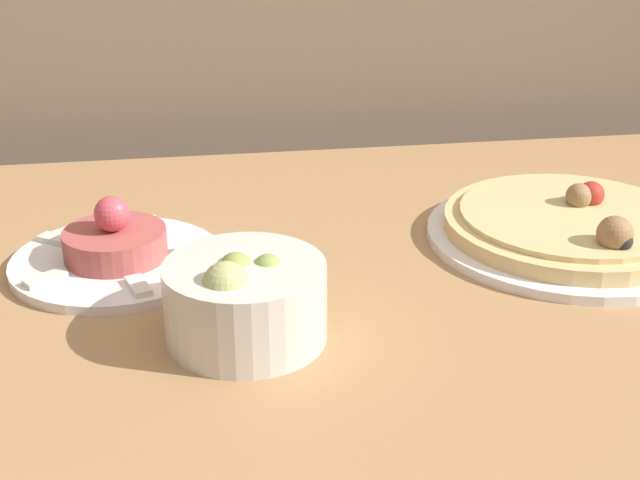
# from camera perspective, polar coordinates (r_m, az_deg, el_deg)

# --- Properties ---
(dining_table) EXTENTS (1.30, 0.76, 0.72)m
(dining_table) POSITION_cam_1_polar(r_m,az_deg,el_deg) (0.93, -0.91, -7.54)
(dining_table) COLOR #AD7F51
(dining_table) RESTS_ON ground_plane
(pizza_plate) EXTENTS (0.30, 0.30, 0.06)m
(pizza_plate) POSITION_cam_1_polar(r_m,az_deg,el_deg) (0.98, 15.80, 0.84)
(pizza_plate) COLOR white
(pizza_plate) RESTS_ON dining_table
(tartare_plate) EXTENTS (0.21, 0.21, 0.07)m
(tartare_plate) POSITION_cam_1_polar(r_m,az_deg,el_deg) (0.91, -12.92, -0.76)
(tartare_plate) COLOR white
(tartare_plate) RESTS_ON dining_table
(small_bowl) EXTENTS (0.14, 0.14, 0.08)m
(small_bowl) POSITION_cam_1_polar(r_m,az_deg,el_deg) (0.75, -4.84, -3.86)
(small_bowl) COLOR silver
(small_bowl) RESTS_ON dining_table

